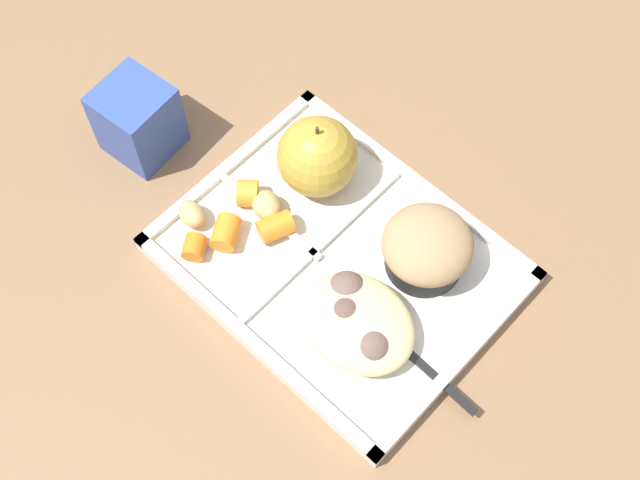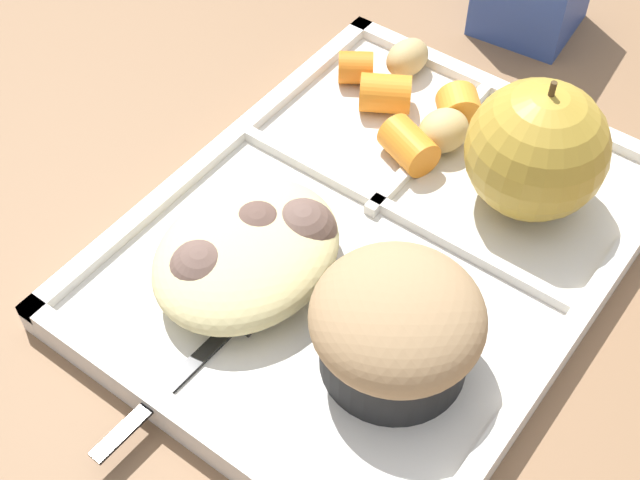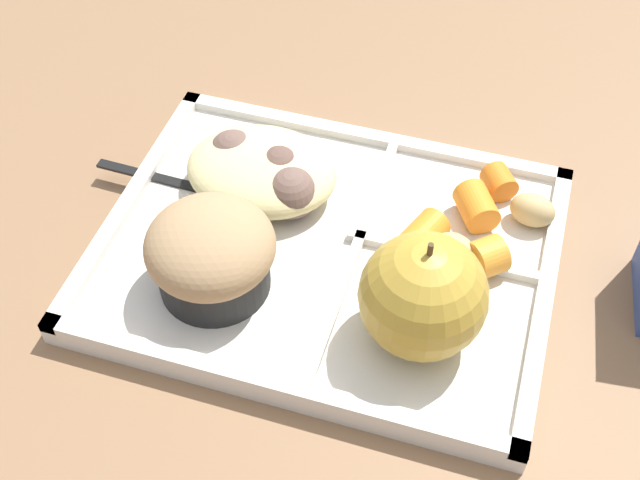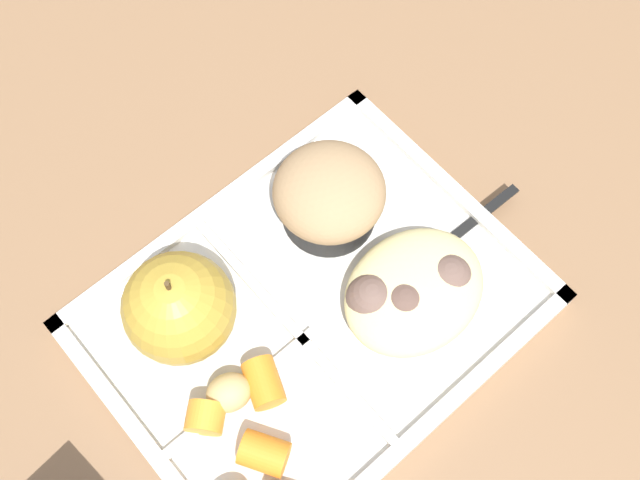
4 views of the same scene
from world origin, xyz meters
TOP-DOWN VIEW (x-y plane):
  - ground at (0.00, 0.00)m, footprint 6.00×6.00m
  - lunch_tray at (-0.00, -0.00)m, footprint 0.32×0.25m
  - green_apple at (-0.08, 0.05)m, footprint 0.08×0.08m
  - bran_muffin at (0.06, 0.05)m, footprint 0.09×0.09m
  - carrot_slice_edge at (-0.07, -0.02)m, footprint 0.04×0.04m
  - carrot_slice_center at (-0.11, -0.01)m, footprint 0.03×0.03m
  - carrot_slice_back at (-0.10, -0.06)m, footprint 0.04×0.04m
  - potato_chunk_corner at (-0.09, -0.01)m, footprint 0.04×0.04m
  - egg_noodle_pile at (0.06, -0.04)m, footprint 0.12×0.09m
  - meatball_front at (0.06, -0.05)m, footprint 0.04×0.04m
  - meatball_back at (0.05, -0.05)m, footprint 0.04×0.04m
  - meatball_side at (0.04, -0.03)m, footprint 0.04×0.04m
  - meatball_center at (0.09, -0.05)m, footprint 0.04×0.04m
  - plastic_fork at (0.11, -0.03)m, footprint 0.15×0.02m

SIDE VIEW (x-z plane):
  - ground at x=0.00m, z-range 0.00..0.00m
  - lunch_tray at x=0.00m, z-range 0.00..0.02m
  - plastic_fork at x=0.11m, z-range 0.01..0.02m
  - carrot_slice_edge at x=-0.07m, z-range 0.01..0.04m
  - carrot_slice_back at x=-0.10m, z-range 0.01..0.04m
  - potato_chunk_corner at x=-0.09m, z-range 0.01..0.04m
  - carrot_slice_center at x=-0.11m, z-range 0.01..0.04m
  - meatball_front at x=0.06m, z-range 0.01..0.05m
  - egg_noodle_pile at x=0.06m, z-range 0.01..0.05m
  - meatball_center at x=0.09m, z-range 0.01..0.05m
  - meatball_side at x=0.04m, z-range 0.01..0.05m
  - meatball_back at x=0.05m, z-range 0.01..0.05m
  - bran_muffin at x=0.06m, z-range 0.01..0.08m
  - green_apple at x=-0.08m, z-range 0.01..0.10m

